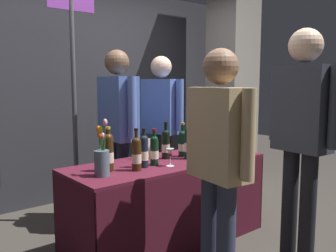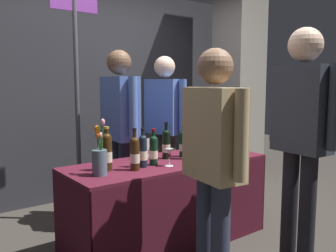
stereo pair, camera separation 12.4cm
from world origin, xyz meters
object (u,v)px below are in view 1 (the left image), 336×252
(concrete_pillar, at_px, (233,58))
(taster_foreground_right, at_px, (219,154))
(wine_glass_near_taster, at_px, (191,142))
(tasting_table, at_px, (168,186))
(wine_glass_mid, at_px, (170,153))
(booth_signpost, at_px, (74,84))
(wine_glass_near_vendor, at_px, (200,143))
(vendor_presenter, at_px, (118,120))
(display_bottle_0, at_px, (108,152))
(flower_vase, at_px, (102,159))
(featured_wine_bottle, at_px, (216,135))

(concrete_pillar, relative_size, taster_foreground_right, 2.14)
(concrete_pillar, distance_m, wine_glass_near_taster, 1.93)
(tasting_table, height_order, wine_glass_mid, wine_glass_mid)
(wine_glass_mid, bearing_deg, booth_signpost, 104.71)
(booth_signpost, bearing_deg, wine_glass_near_vendor, -46.65)
(wine_glass_near_vendor, xyz_separation_m, vendor_presenter, (-0.55, 0.56, 0.21))
(taster_foreground_right, bearing_deg, wine_glass_near_vendor, -31.19)
(wine_glass_near_taster, bearing_deg, wine_glass_near_vendor, -66.02)
(wine_glass_near_vendor, height_order, booth_signpost, booth_signpost)
(display_bottle_0, height_order, wine_glass_mid, display_bottle_0)
(wine_glass_near_taster, height_order, booth_signpost, booth_signpost)
(tasting_table, height_order, vendor_presenter, vendor_presenter)
(concrete_pillar, relative_size, wine_glass_mid, 24.00)
(display_bottle_0, distance_m, taster_foreground_right, 0.90)
(tasting_table, height_order, taster_foreground_right, taster_foreground_right)
(concrete_pillar, height_order, display_bottle_0, concrete_pillar)
(wine_glass_near_vendor, relative_size, flower_vase, 0.33)
(flower_vase, bearing_deg, wine_glass_mid, -7.66)
(vendor_presenter, bearing_deg, taster_foreground_right, -1.45)
(concrete_pillar, distance_m, flower_vase, 2.93)
(tasting_table, distance_m, booth_signpost, 1.35)
(tasting_table, bearing_deg, booth_signpost, 113.07)
(flower_vase, height_order, vendor_presenter, vendor_presenter)
(taster_foreground_right, relative_size, booth_signpost, 0.70)
(wine_glass_near_vendor, height_order, vendor_presenter, vendor_presenter)
(wine_glass_near_vendor, bearing_deg, vendor_presenter, 134.47)
(wine_glass_near_vendor, bearing_deg, featured_wine_bottle, 16.46)
(booth_signpost, bearing_deg, concrete_pillar, -0.10)
(concrete_pillar, relative_size, featured_wine_bottle, 11.07)
(taster_foreground_right, bearing_deg, concrete_pillar, -43.38)
(concrete_pillar, height_order, vendor_presenter, concrete_pillar)
(concrete_pillar, bearing_deg, taster_foreground_right, -141.03)
(featured_wine_bottle, distance_m, flower_vase, 1.45)
(tasting_table, height_order, booth_signpost, booth_signpost)
(wine_glass_near_vendor, xyz_separation_m, booth_signpost, (-0.84, 0.89, 0.56))
(concrete_pillar, relative_size, wine_glass_near_taster, 24.25)
(vendor_presenter, xyz_separation_m, taster_foreground_right, (-0.17, -1.46, -0.08))
(tasting_table, height_order, featured_wine_bottle, featured_wine_bottle)
(concrete_pillar, relative_size, tasting_table, 1.94)
(wine_glass_mid, relative_size, vendor_presenter, 0.08)
(wine_glass_near_taster, height_order, flower_vase, flower_vase)
(wine_glass_mid, bearing_deg, taster_foreground_right, -104.14)
(wine_glass_near_taster, relative_size, vendor_presenter, 0.08)
(concrete_pillar, xyz_separation_m, featured_wine_bottle, (-1.17, -0.79, -0.85))
(wine_glass_mid, height_order, vendor_presenter, vendor_presenter)
(flower_vase, relative_size, booth_signpost, 0.18)
(wine_glass_near_taster, height_order, vendor_presenter, vendor_presenter)
(vendor_presenter, bearing_deg, booth_signpost, -133.46)
(vendor_presenter, distance_m, booth_signpost, 0.56)
(wine_glass_mid, height_order, taster_foreground_right, taster_foreground_right)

